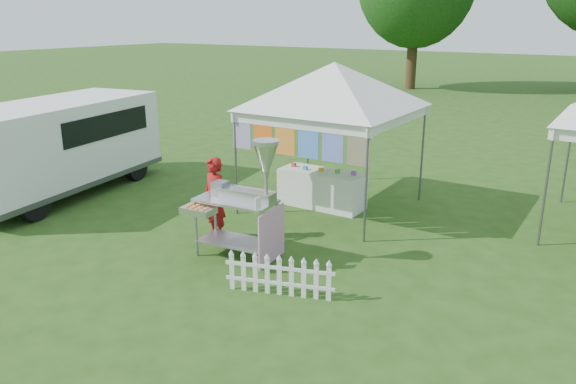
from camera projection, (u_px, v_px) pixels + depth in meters
The scene contains 7 objects.
ground at pixel (229, 265), 9.09m from camera, with size 120.00×120.00×0.00m, color #264714.
canopy_main at pixel (335, 63), 11.01m from camera, with size 4.24×4.24×3.45m.
donut_cart at pixel (246, 190), 8.96m from camera, with size 1.45×1.11×2.03m.
vendor at pixel (214, 199), 9.93m from camera, with size 0.55×0.36×1.51m, color maroon.
cargo_van at pixel (60, 144), 12.58m from camera, with size 2.76×5.24×2.07m.
picket_fence at pixel (279, 277), 8.03m from camera, with size 1.55×0.52×0.56m.
display_table at pixel (322, 189), 11.82m from camera, with size 1.80×0.70×0.77m, color white.
Camera 1 is at (5.27, -6.51, 3.84)m, focal length 35.00 mm.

